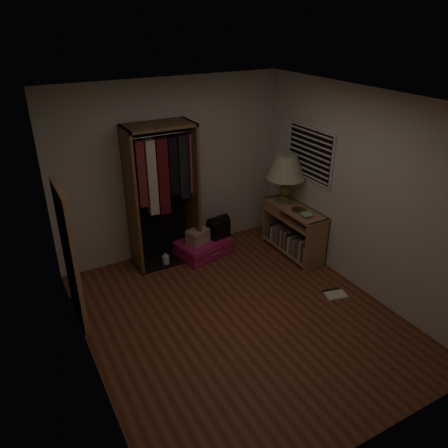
{
  "coord_description": "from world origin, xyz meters",
  "views": [
    {
      "loc": [
        -2.25,
        -3.66,
        3.4
      ],
      "look_at": [
        0.3,
        0.95,
        0.8
      ],
      "focal_mm": 35.0,
      "sensor_mm": 36.0,
      "label": 1
    }
  ],
  "objects": [
    {
      "name": "ground",
      "position": [
        0.0,
        0.0,
        0.0
      ],
      "size": [
        4.0,
        4.0,
        0.0
      ],
      "primitive_type": "plane",
      "color": "#5E2F1B",
      "rests_on": "ground"
    },
    {
      "name": "room_walls",
      "position": [
        0.08,
        0.04,
        1.5
      ],
      "size": [
        3.52,
        4.02,
        2.6
      ],
      "color": "beige",
      "rests_on": "ground"
    },
    {
      "name": "console_bookshelf",
      "position": [
        1.54,
        1.04,
        0.39
      ],
      "size": [
        0.42,
        1.12,
        0.75
      ],
      "color": "#966D48",
      "rests_on": "ground"
    },
    {
      "name": "open_wardrobe",
      "position": [
        -0.23,
        1.77,
        1.2
      ],
      "size": [
        1.01,
        0.5,
        2.05
      ],
      "color": "brown",
      "rests_on": "ground"
    },
    {
      "name": "floor_mirror",
      "position": [
        -1.7,
        1.0,
        0.85
      ],
      "size": [
        0.06,
        0.8,
        1.7
      ],
      "color": "tan",
      "rests_on": "ground"
    },
    {
      "name": "pink_suitcase",
      "position": [
        0.3,
        1.6,
        0.12
      ],
      "size": [
        0.89,
        0.73,
        0.24
      ],
      "rotation": [
        0.0,
        0.0,
        0.22
      ],
      "color": "#C2175C",
      "rests_on": "ground"
    },
    {
      "name": "train_case",
      "position": [
        0.2,
        1.57,
        0.35
      ],
      "size": [
        0.38,
        0.31,
        0.23
      ],
      "rotation": [
        0.0,
        0.0,
        0.33
      ],
      "color": "tan",
      "rests_on": "pink_suitcase"
    },
    {
      "name": "black_bag",
      "position": [
        0.56,
        1.6,
        0.42
      ],
      "size": [
        0.35,
        0.26,
        0.35
      ],
      "rotation": [
        0.0,
        0.0,
        0.19
      ],
      "color": "black",
      "rests_on": "pink_suitcase"
    },
    {
      "name": "table_lamp",
      "position": [
        1.54,
        1.28,
        1.29
      ],
      "size": [
        0.76,
        0.76,
        0.74
      ],
      "rotation": [
        0.0,
        0.0,
        -0.38
      ],
      "color": "#545B2C",
      "rests_on": "console_bookshelf"
    },
    {
      "name": "brass_tray",
      "position": [
        1.54,
        0.9,
        0.76
      ],
      "size": [
        0.29,
        0.29,
        0.01
      ],
      "rotation": [
        0.0,
        0.0,
        -0.31
      ],
      "color": "olive",
      "rests_on": "console_bookshelf"
    },
    {
      "name": "ceramic_bowl",
      "position": [
        1.49,
        0.68,
        0.77
      ],
      "size": [
        0.19,
        0.19,
        0.04
      ],
      "primitive_type": "imported",
      "rotation": [
        0.0,
        0.0,
        -0.14
      ],
      "color": "#97B59A",
      "rests_on": "console_bookshelf"
    },
    {
      "name": "white_jug",
      "position": [
        -0.32,
        1.6,
        0.08
      ],
      "size": [
        0.11,
        0.11,
        0.18
      ],
      "rotation": [
        0.0,
        0.0,
        0.11
      ],
      "color": "silver",
      "rests_on": "ground"
    },
    {
      "name": "floor_book",
      "position": [
        1.35,
        -0.19,
        0.01
      ],
      "size": [
        0.32,
        0.28,
        0.03
      ],
      "rotation": [
        0.0,
        0.0,
        -0.23
      ],
      "color": "#F1E6CB",
      "rests_on": "ground"
    }
  ]
}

